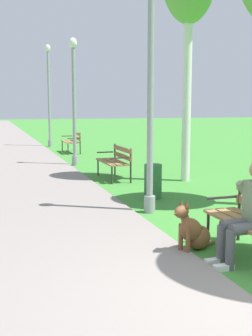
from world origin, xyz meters
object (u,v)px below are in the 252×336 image
park_bench_mid (116,159)px  dog_brown (193,231)px  person_seated_on_near_bench (250,208)px  lamp_post_far (49,95)px  litter_bin (153,181)px  lamp_post_near (150,91)px  park_bench_far (72,140)px  lamp_post_mid (74,100)px

park_bench_mid → dog_brown: 5.66m
park_bench_mid → person_seated_on_near_bench: person_seated_on_near_bench is taller
park_bench_mid → lamp_post_far: (-0.40, 9.44, 1.88)m
lamp_post_far → litter_bin: lamp_post_far is taller
lamp_post_near → litter_bin: bearing=65.8°
lamp_post_near → dog_brown: bearing=-95.0°
park_bench_mid → person_seated_on_near_bench: (-0.18, -6.23, 0.17)m
park_bench_far → litter_bin: bearing=-90.2°
park_bench_far → lamp_post_mid: size_ratio=0.38×
park_bench_mid → park_bench_far: 6.59m
park_bench_mid → litter_bin: bearing=-88.4°
park_bench_far → lamp_post_far: size_ratio=0.32×
park_bench_mid → dog_brown: park_bench_mid is taller
lamp_post_near → litter_bin: 2.14m
lamp_post_far → litter_bin: size_ratio=6.61×
park_bench_far → lamp_post_mid: lamp_post_mid is taller
person_seated_on_near_bench → litter_bin: 3.79m
park_bench_mid → lamp_post_far: bearing=92.5°
park_bench_far → dog_brown: 12.24m
person_seated_on_near_bench → litter_bin: person_seated_on_near_bench is taller
lamp_post_mid → park_bench_far: bearing=80.6°
person_seated_on_near_bench → lamp_post_near: bearing=95.1°
lamp_post_near → lamp_post_mid: (-0.09, 6.40, -0.08)m
person_seated_on_near_bench → dog_brown: bearing=124.3°
person_seated_on_near_bench → lamp_post_mid: bearing=92.1°
person_seated_on_near_bench → lamp_post_mid: size_ratio=0.32×
park_bench_far → lamp_post_mid: 4.10m
park_bench_mid → person_seated_on_near_bench: size_ratio=1.20×
park_bench_mid → lamp_post_far: size_ratio=0.32×
park_bench_mid → lamp_post_mid: bearing=100.2°
lamp_post_near → person_seated_on_near_bench: bearing=-84.9°
park_bench_far → lamp_post_near: size_ratio=0.37×
park_bench_far → lamp_post_near: (-0.53, -10.15, 1.62)m
litter_bin → park_bench_mid: bearing=91.6°
lamp_post_mid → lamp_post_far: (0.11, 6.60, 0.34)m
dog_brown → lamp_post_mid: 8.65m
person_seated_on_near_bench → lamp_post_mid: lamp_post_mid is taller
lamp_post_near → lamp_post_far: (0.02, 13.00, 0.26)m
litter_bin → lamp_post_near: bearing=-114.2°
person_seated_on_near_bench → lamp_post_far: 15.77m
dog_brown → lamp_post_near: (0.18, 2.06, 1.87)m
dog_brown → lamp_post_mid: (0.09, 8.47, 1.79)m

